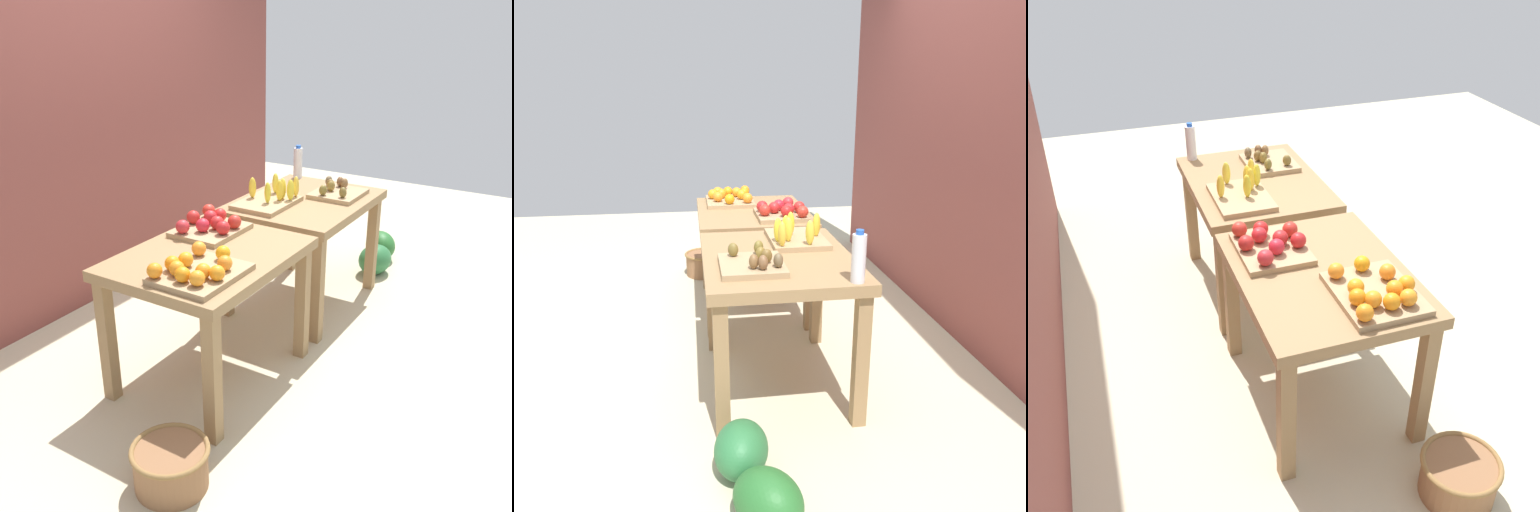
% 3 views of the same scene
% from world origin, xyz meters
% --- Properties ---
extents(ground_plane, '(8.00, 8.00, 0.00)m').
position_xyz_m(ground_plane, '(0.00, 0.00, 0.00)').
color(ground_plane, beige).
extents(back_wall, '(4.40, 0.12, 3.00)m').
position_xyz_m(back_wall, '(0.00, 1.35, 1.50)').
color(back_wall, brown).
rests_on(back_wall, ground_plane).
extents(display_table_left, '(1.04, 0.80, 0.77)m').
position_xyz_m(display_table_left, '(-0.56, 0.00, 0.66)').
color(display_table_left, '#94734B').
rests_on(display_table_left, ground_plane).
extents(display_table_right, '(1.04, 0.80, 0.77)m').
position_xyz_m(display_table_right, '(0.56, 0.00, 0.66)').
color(display_table_right, '#94734B').
rests_on(display_table_right, ground_plane).
extents(orange_bin, '(0.45, 0.37, 0.11)m').
position_xyz_m(orange_bin, '(-0.84, -0.14, 0.81)').
color(orange_bin, tan).
rests_on(orange_bin, display_table_left).
extents(apple_bin, '(0.42, 0.36, 0.11)m').
position_xyz_m(apple_bin, '(-0.30, 0.17, 0.82)').
color(apple_bin, tan).
rests_on(apple_bin, display_table_left).
extents(banana_crate, '(0.44, 0.32, 0.17)m').
position_xyz_m(banana_crate, '(0.34, 0.14, 0.81)').
color(banana_crate, tan).
rests_on(banana_crate, display_table_right).
extents(kiwi_bin, '(0.36, 0.32, 0.10)m').
position_xyz_m(kiwi_bin, '(0.76, -0.15, 0.80)').
color(kiwi_bin, tan).
rests_on(kiwi_bin, display_table_right).
extents(water_bottle, '(0.07, 0.07, 0.25)m').
position_xyz_m(water_bottle, '(1.02, 0.30, 0.89)').
color(water_bottle, silver).
rests_on(water_bottle, display_table_right).
extents(watermelon_pile, '(0.68, 0.41, 0.24)m').
position_xyz_m(watermelon_pile, '(1.44, -0.24, 0.12)').
color(watermelon_pile, '#27662B').
rests_on(watermelon_pile, ground_plane).
extents(wicker_basket, '(0.36, 0.36, 0.21)m').
position_xyz_m(wicker_basket, '(-1.36, -0.35, 0.11)').
color(wicker_basket, '#8E613F').
rests_on(wicker_basket, ground_plane).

